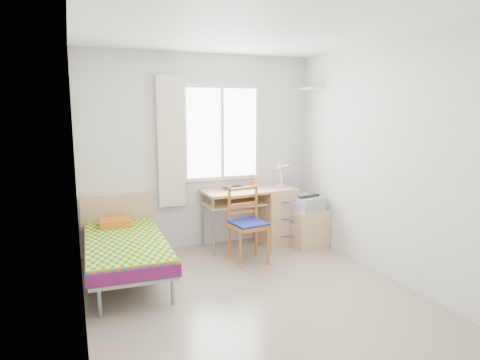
% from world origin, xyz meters
% --- Properties ---
extents(floor, '(3.50, 3.50, 0.00)m').
position_xyz_m(floor, '(0.00, 0.00, 0.00)').
color(floor, '#BCAD93').
rests_on(floor, ground).
extents(ceiling, '(3.50, 3.50, 0.00)m').
position_xyz_m(ceiling, '(0.00, 0.00, 2.60)').
color(ceiling, white).
rests_on(ceiling, wall_back).
extents(wall_back, '(3.20, 0.00, 3.20)m').
position_xyz_m(wall_back, '(0.00, 1.75, 1.30)').
color(wall_back, silver).
rests_on(wall_back, ground).
extents(wall_left, '(0.00, 3.50, 3.50)m').
position_xyz_m(wall_left, '(-1.60, 0.00, 1.30)').
color(wall_left, silver).
rests_on(wall_left, ground).
extents(wall_right, '(0.00, 3.50, 3.50)m').
position_xyz_m(wall_right, '(1.60, 0.00, 1.30)').
color(wall_right, silver).
rests_on(wall_right, ground).
extents(window, '(1.10, 0.04, 1.30)m').
position_xyz_m(window, '(0.30, 1.73, 1.55)').
color(window, white).
rests_on(window, wall_back).
extents(curtain, '(0.35, 0.05, 1.70)m').
position_xyz_m(curtain, '(-0.42, 1.68, 1.45)').
color(curtain, beige).
rests_on(curtain, wall_back).
extents(floating_shelf, '(0.20, 0.32, 0.03)m').
position_xyz_m(floating_shelf, '(1.49, 1.40, 2.15)').
color(floating_shelf, white).
rests_on(floating_shelf, wall_right).
extents(bed, '(0.90, 1.85, 0.79)m').
position_xyz_m(bed, '(-1.14, 0.91, 0.38)').
color(bed, gray).
rests_on(bed, floor).
extents(desk, '(1.29, 0.63, 0.79)m').
position_xyz_m(desk, '(0.93, 1.47, 0.43)').
color(desk, tan).
rests_on(desk, floor).
extents(chair, '(0.46, 0.46, 0.94)m').
position_xyz_m(chair, '(0.34, 0.92, 0.53)').
color(chair, '#B06222').
rests_on(chair, floor).
extents(cabinet, '(0.52, 0.46, 0.52)m').
position_xyz_m(cabinet, '(1.33, 1.15, 0.26)').
color(cabinet, tan).
rests_on(cabinet, floor).
extents(printer, '(0.47, 0.51, 0.19)m').
position_xyz_m(printer, '(1.30, 1.18, 0.62)').
color(printer, '#AFB0B7').
rests_on(printer, cabinet).
extents(laptop, '(0.36, 0.29, 0.03)m').
position_xyz_m(laptop, '(0.42, 1.56, 0.80)').
color(laptop, black).
rests_on(laptop, desk).
extents(pen_cup, '(0.08, 0.08, 0.10)m').
position_xyz_m(pen_cup, '(0.69, 1.60, 0.84)').
color(pen_cup, orange).
rests_on(pen_cup, desk).
extents(task_lamp, '(0.22, 0.31, 0.39)m').
position_xyz_m(task_lamp, '(1.03, 1.38, 1.03)').
color(task_lamp, white).
rests_on(task_lamp, desk).
extents(book, '(0.18, 0.24, 0.02)m').
position_xyz_m(book, '(0.44, 1.46, 0.59)').
color(book, gray).
rests_on(book, desk).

